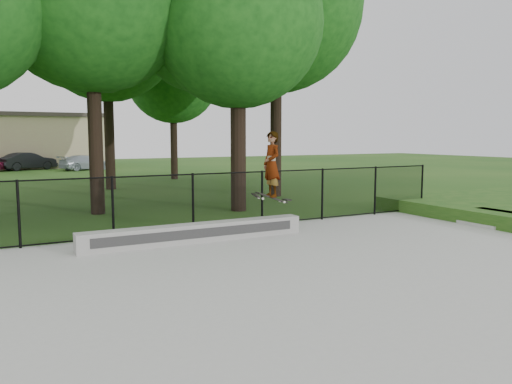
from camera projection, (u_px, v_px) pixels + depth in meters
ground at (334, 301)px, 7.54m from camera, size 100.00×100.00×0.00m
concrete_slab at (334, 299)px, 7.54m from camera, size 14.00×12.00×0.06m
grind_ledge at (197, 233)px, 11.46m from camera, size 5.34×0.40×0.43m
car_b at (28, 161)px, 36.97m from camera, size 3.83×2.69×1.30m
car_c at (85, 163)px, 36.92m from camera, size 3.80×2.64×1.10m
skater_airborne at (272, 166)px, 12.02m from camera, size 0.80×0.58×1.79m
chainlink_fence at (193, 203)px, 12.63m from camera, size 16.06×0.06×1.50m
concrete_steps at (491, 221)px, 13.71m from camera, size 1.07×1.20×0.45m
tree_row at (129, 22)px, 18.92m from camera, size 20.71×18.43×11.18m
distant_building at (24, 140)px, 39.68m from camera, size 12.40×6.40×4.30m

